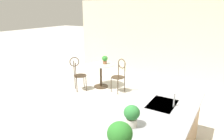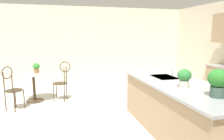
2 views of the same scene
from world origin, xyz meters
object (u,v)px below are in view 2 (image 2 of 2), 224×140
(bistro_table, at_px, (34,85))
(chair_near_window, at_px, (62,79))
(potted_plant_counter_far, at_px, (218,81))
(chair_by_island, at_px, (12,86))
(potted_plant_on_table, at_px, (36,67))
(potted_plant_counter_near, at_px, (184,77))

(bistro_table, relative_size, chair_near_window, 0.77)
(bistro_table, distance_m, potted_plant_counter_far, 4.38)
(bistro_table, relative_size, chair_by_island, 0.77)
(chair_near_window, bearing_deg, potted_plant_on_table, -108.47)
(bistro_table, height_order, potted_plant_counter_far, potted_plant_counter_far)
(potted_plant_on_table, distance_m, potted_plant_counter_far, 4.39)
(chair_by_island, distance_m, potted_plant_on_table, 0.92)
(chair_near_window, bearing_deg, bistro_table, -97.51)
(bistro_table, bearing_deg, potted_plant_counter_far, 36.84)
(potted_plant_on_table, xyz_separation_m, potted_plant_counter_far, (3.58, 2.52, 0.25))
(chair_by_island, height_order, potted_plant_on_table, chair_by_island)
(chair_by_island, relative_size, potted_plant_on_table, 4.09)
(chair_near_window, relative_size, potted_plant_on_table, 4.09)
(potted_plant_on_table, bearing_deg, potted_plant_counter_near, 38.25)
(bistro_table, xyz_separation_m, chair_by_island, (0.58, -0.42, 0.13))
(bistro_table, bearing_deg, chair_by_island, -35.75)
(bistro_table, height_order, potted_plant_counter_near, potted_plant_counter_near)
(potted_plant_on_table, height_order, potted_plant_counter_near, potted_plant_counter_near)
(potted_plant_counter_near, bearing_deg, bistro_table, -139.77)
(bistro_table, bearing_deg, potted_plant_counter_near, 40.23)
(bistro_table, distance_m, chair_near_window, 0.73)
(potted_plant_counter_far, bearing_deg, potted_plant_on_table, -144.86)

